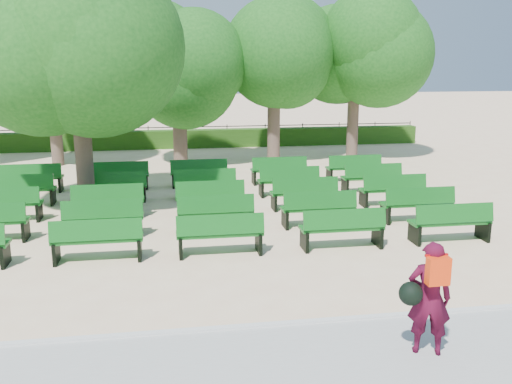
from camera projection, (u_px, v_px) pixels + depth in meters
ground at (177, 226)px, 15.23m from camera, size 120.00×120.00×0.00m
paving at (191, 371)px, 8.11m from camera, size 30.00×2.20×0.06m
curb at (187, 332)px, 9.22m from camera, size 30.00×0.12×0.10m
hedge at (169, 139)px, 28.59m from camera, size 26.00×0.70×0.90m
fence at (169, 147)px, 29.07m from camera, size 26.00×0.10×1.02m
tree_line at (170, 162)px, 24.84m from camera, size 21.80×6.80×7.04m
bench_array at (209, 209)px, 16.56m from camera, size 2.01×0.78×1.24m
tree_among at (76, 36)px, 15.79m from camera, size 5.06×5.06×7.28m
person at (428, 297)px, 8.36m from camera, size 0.87×0.60×1.74m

